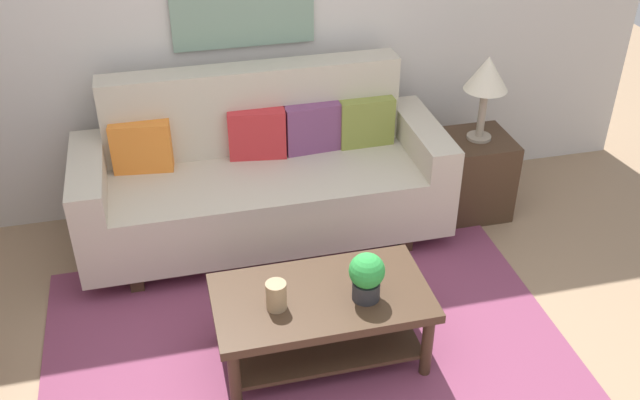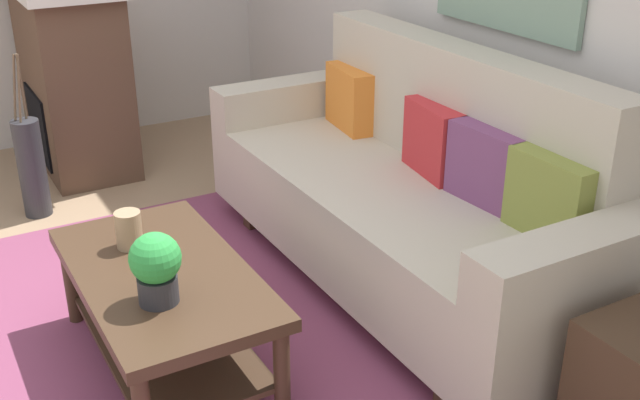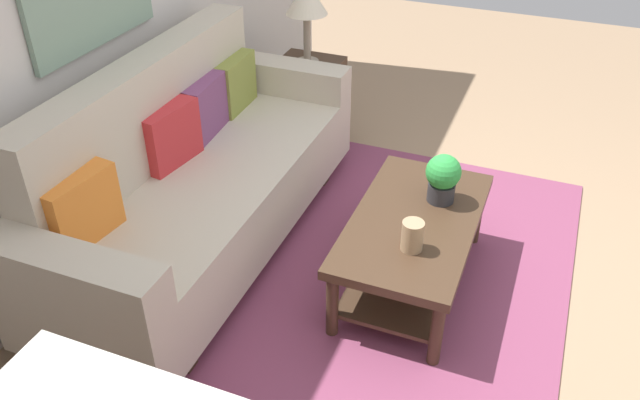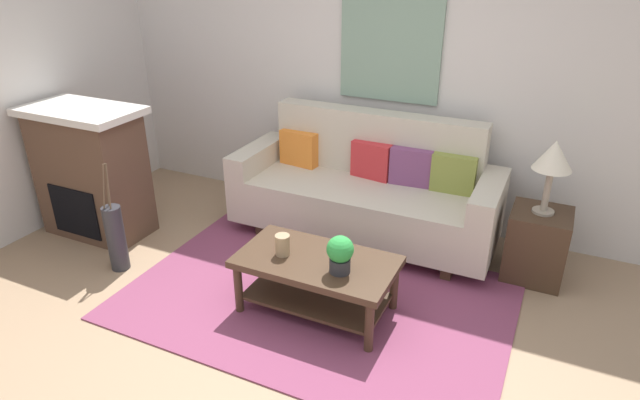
% 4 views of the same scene
% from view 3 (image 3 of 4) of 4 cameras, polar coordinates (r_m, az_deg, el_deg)
% --- Properties ---
extents(ground_plane, '(9.59, 9.59, 0.00)m').
position_cam_3_polar(ground_plane, '(3.45, 13.66, -9.33)').
color(ground_plane, '#9E7F60').
extents(area_rug, '(2.78, 1.85, 0.01)m').
position_cam_3_polar(area_rug, '(3.51, 5.61, -7.38)').
color(area_rug, '#843D5B').
rests_on(area_rug, ground_plane).
extents(couch, '(2.28, 0.84, 1.08)m').
position_cam_3_polar(couch, '(3.59, -10.78, 1.70)').
color(couch, beige).
rests_on(couch, ground_plane).
extents(throw_pillow_orange, '(0.37, 0.16, 0.32)m').
position_cam_3_polar(throw_pillow_orange, '(3.06, -20.12, -0.69)').
color(throw_pillow_orange, orange).
rests_on(throw_pillow_orange, couch).
extents(throw_pillow_crimson, '(0.37, 0.17, 0.32)m').
position_cam_3_polar(throw_pillow_crimson, '(3.53, -12.96, 5.51)').
color(throw_pillow_crimson, red).
rests_on(throw_pillow_crimson, couch).
extents(throw_pillow_plum, '(0.37, 0.15, 0.32)m').
position_cam_3_polar(throw_pillow_plum, '(3.79, -10.05, 7.98)').
color(throw_pillow_plum, '#7A4270').
rests_on(throw_pillow_plum, couch).
extents(throw_pillow_olive, '(0.36, 0.13, 0.32)m').
position_cam_3_polar(throw_pillow_olive, '(4.07, -7.50, 10.10)').
color(throw_pillow_olive, olive).
rests_on(throw_pillow_olive, couch).
extents(coffee_table, '(1.10, 0.60, 0.43)m').
position_cam_3_polar(coffee_table, '(3.34, 8.14, -3.23)').
color(coffee_table, '#422D1E').
rests_on(coffee_table, ground_plane).
extents(tabletop_vase, '(0.10, 0.10, 0.15)m').
position_cam_3_polar(tabletop_vase, '(3.03, 8.09, -3.13)').
color(tabletop_vase, tan).
rests_on(tabletop_vase, coffee_table).
extents(potted_plant_tabletop, '(0.18, 0.18, 0.26)m').
position_cam_3_polar(potted_plant_tabletop, '(3.35, 10.71, 2.00)').
color(potted_plant_tabletop, '#2D2D33').
rests_on(potted_plant_tabletop, coffee_table).
extents(side_table, '(0.44, 0.44, 0.56)m').
position_cam_3_polar(side_table, '(4.76, -1.08, 8.79)').
color(side_table, '#422D1E').
rests_on(side_table, ground_plane).
extents(table_lamp, '(0.28, 0.28, 0.57)m').
position_cam_3_polar(table_lamp, '(4.49, -1.18, 17.03)').
color(table_lamp, gray).
rests_on(table_lamp, side_table).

